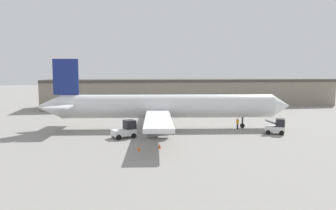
{
  "coord_description": "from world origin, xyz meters",
  "views": [
    {
      "loc": [
        -9.49,
        -50.82,
        8.82
      ],
      "look_at": [
        0.0,
        0.0,
        3.74
      ],
      "focal_mm": 35.0,
      "sensor_mm": 36.0,
      "label": 1
    }
  ],
  "objects": [
    {
      "name": "ground_plane",
      "position": [
        0.0,
        0.0,
        0.0
      ],
      "size": [
        400.0,
        400.0,
        0.0
      ],
      "primitive_type": "plane",
      "color": "gray"
    },
    {
      "name": "terminal_building",
      "position": [
        13.19,
        34.25,
        3.59
      ],
      "size": [
        76.04,
        13.8,
        7.16
      ],
      "color": "gray",
      "rests_on": "ground_plane"
    },
    {
      "name": "airplane",
      "position": [
        -0.94,
        0.14,
        3.45
      ],
      "size": [
        40.5,
        37.82,
        10.99
      ],
      "rotation": [
        0.0,
        0.0,
        -0.15
      ],
      "color": "silver",
      "rests_on": "ground_plane"
    },
    {
      "name": "ground_crew_worker",
      "position": [
        10.54,
        -2.97,
        0.93
      ],
      "size": [
        0.38,
        0.38,
        1.74
      ],
      "rotation": [
        0.0,
        0.0,
        1.11
      ],
      "color": "#1E2338",
      "rests_on": "ground_plane"
    },
    {
      "name": "baggage_tug",
      "position": [
        -7.09,
        -6.5,
        1.07
      ],
      "size": [
        3.54,
        2.9,
        2.37
      ],
      "rotation": [
        0.0,
        0.0,
        0.35
      ],
      "color": "silver",
      "rests_on": "ground_plane"
    },
    {
      "name": "belt_loader_truck",
      "position": [
        14.5,
        -7.72,
        1.03
      ],
      "size": [
        3.1,
        2.8,
        2.23
      ],
      "rotation": [
        0.0,
        0.0,
        -0.44
      ],
      "color": "silver",
      "rests_on": "ground_plane"
    },
    {
      "name": "safety_cone_near",
      "position": [
        -6.05,
        -14.37,
        0.28
      ],
      "size": [
        0.36,
        0.36,
        0.55
      ],
      "color": "#EF590F",
      "rests_on": "ground_plane"
    },
    {
      "name": "safety_cone_far",
      "position": [
        -3.53,
        -13.58,
        0.28
      ],
      "size": [
        0.36,
        0.36,
        0.55
      ],
      "color": "#EF590F",
      "rests_on": "ground_plane"
    }
  ]
}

